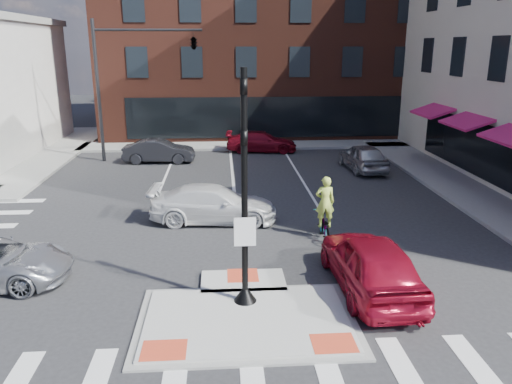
{
  "coord_description": "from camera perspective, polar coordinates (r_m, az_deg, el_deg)",
  "views": [
    {
      "loc": [
        -0.53,
        -11.38,
        6.58
      ],
      "look_at": [
        0.54,
        4.12,
        2.0
      ],
      "focal_mm": 35.0,
      "sensor_mm": 36.0,
      "label": 1
    }
  ],
  "objects": [
    {
      "name": "ground",
      "position": [
        13.16,
        -1.15,
        -13.59
      ],
      "size": [
        120.0,
        120.0,
        0.0
      ],
      "primitive_type": "plane",
      "color": "#28282B",
      "rests_on": "ground"
    },
    {
      "name": "refuge_island",
      "position": [
        12.91,
        -1.09,
        -13.97
      ],
      "size": [
        5.4,
        4.65,
        0.13
      ],
      "color": "gray",
      "rests_on": "ground"
    },
    {
      "name": "sidewalk_e",
      "position": [
        25.06,
        23.08,
        0.03
      ],
      "size": [
        3.0,
        24.0,
        0.15
      ],
      "primitive_type": "cube",
      "color": "gray",
      "rests_on": "ground"
    },
    {
      "name": "sidewalk_n",
      "position": [
        34.19,
        2.04,
        5.44
      ],
      "size": [
        26.0,
        3.0,
        0.15
      ],
      "primitive_type": "cube",
      "color": "gray",
      "rests_on": "ground"
    },
    {
      "name": "building_n",
      "position": [
        43.53,
        0.71,
        18.03
      ],
      "size": [
        24.4,
        18.4,
        15.5
      ],
      "color": "#502319",
      "rests_on": "ground"
    },
    {
      "name": "building_far_left",
      "position": [
        63.5,
        -7.35,
        14.87
      ],
      "size": [
        10.0,
        12.0,
        10.0
      ],
      "primitive_type": "cube",
      "color": "slate",
      "rests_on": "ground"
    },
    {
      "name": "building_far_right",
      "position": [
        66.08,
        4.49,
        15.87
      ],
      "size": [
        12.0,
        12.0,
        12.0
      ],
      "primitive_type": "cube",
      "color": "brown",
      "rests_on": "ground"
    },
    {
      "name": "signal_pole",
      "position": [
        12.52,
        -1.3,
        -3.3
      ],
      "size": [
        0.6,
        0.6,
        5.98
      ],
      "color": "black",
      "rests_on": "refuge_island"
    },
    {
      "name": "mast_arm_signal",
      "position": [
        29.53,
        -10.06,
        15.46
      ],
      "size": [
        6.1,
        2.24,
        8.0
      ],
      "color": "black",
      "rests_on": "ground"
    },
    {
      "name": "red_sedan",
      "position": [
        14.25,
        12.95,
        -7.89
      ],
      "size": [
        2.1,
        4.85,
        1.63
      ],
      "primitive_type": "imported",
      "rotation": [
        0.0,
        0.0,
        3.18
      ],
      "color": "maroon",
      "rests_on": "ground"
    },
    {
      "name": "white_pickup",
      "position": [
        19.3,
        -4.88,
        -1.37
      ],
      "size": [
        4.98,
        2.34,
        1.41
      ],
      "primitive_type": "imported",
      "rotation": [
        0.0,
        0.0,
        1.49
      ],
      "color": "white",
      "rests_on": "ground"
    },
    {
      "name": "bg_car_dark",
      "position": [
        29.66,
        -11.02,
        4.63
      ],
      "size": [
        4.13,
        1.57,
        1.35
      ],
      "primitive_type": "imported",
      "rotation": [
        0.0,
        0.0,
        1.53
      ],
      "color": "#25252A",
      "rests_on": "ground"
    },
    {
      "name": "bg_car_silver",
      "position": [
        27.88,
        12.12,
        3.94
      ],
      "size": [
        2.06,
        4.42,
        1.46
      ],
      "primitive_type": "imported",
      "rotation": [
        0.0,
        0.0,
        3.22
      ],
      "color": "#AFB2B6",
      "rests_on": "ground"
    },
    {
      "name": "bg_car_red",
      "position": [
        32.09,
        0.62,
        5.77
      ],
      "size": [
        4.63,
        2.25,
        1.3
      ],
      "primitive_type": "imported",
      "rotation": [
        0.0,
        0.0,
        1.47
      ],
      "color": "maroon",
      "rests_on": "ground"
    },
    {
      "name": "cyclist",
      "position": [
        17.64,
        7.82,
        -2.98
      ],
      "size": [
        0.69,
        1.83,
        2.27
      ],
      "rotation": [
        0.0,
        0.0,
        3.11
      ],
      "color": "#3F3F44",
      "rests_on": "ground"
    }
  ]
}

